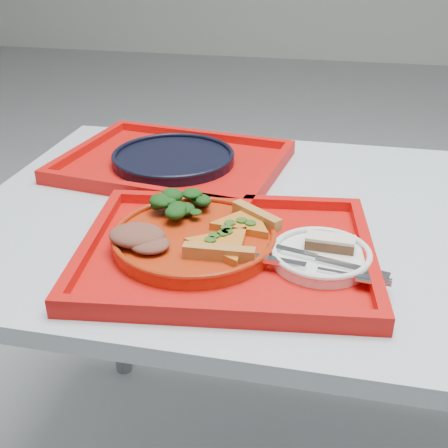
{
  "coord_description": "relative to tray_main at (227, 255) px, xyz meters",
  "views": [
    {
      "loc": [
        -0.14,
        -0.91,
        1.21
      ],
      "look_at": [
        -0.31,
        -0.12,
        0.78
      ],
      "focal_mm": 45.0,
      "sensor_mm": 36.0,
      "label": 1
    }
  ],
  "objects": [
    {
      "name": "side_plate",
      "position": [
        0.14,
        0.0,
        0.01
      ],
      "size": [
        0.15,
        0.15,
        0.01
      ],
      "primitive_type": "cylinder",
      "color": "white",
      "rests_on": "tray_main"
    },
    {
      "name": "salad_heap",
      "position": [
        -0.1,
        0.08,
        0.05
      ],
      "size": [
        0.09,
        0.08,
        0.05
      ],
      "primitive_type": "ellipsoid",
      "color": "black",
      "rests_on": "dinner_plate"
    },
    {
      "name": "dessert_bar",
      "position": [
        0.16,
        0.02,
        0.03
      ],
      "size": [
        0.08,
        0.03,
        0.02
      ],
      "rotation": [
        0.0,
        0.0,
        -0.05
      ],
      "color": "#4C2F19",
      "rests_on": "side_plate"
    },
    {
      "name": "fork",
      "position": [
        0.14,
        -0.05,
        0.02
      ],
      "size": [
        0.19,
        0.05,
        0.01
      ],
      "primitive_type": "cube",
      "rotation": [
        0.0,
        0.0,
        -0.13
      ],
      "color": "silver",
      "rests_on": "side_plate"
    },
    {
      "name": "pizza_slice_a",
      "position": [
        -0.0,
        -0.02,
        0.03
      ],
      "size": [
        0.11,
        0.12,
        0.02
      ],
      "primitive_type": null,
      "rotation": [
        0.0,
        0.0,
        1.61
      ],
      "color": "orange",
      "rests_on": "dinner_plate"
    },
    {
      "name": "tray_far",
      "position": [
        -0.19,
        0.34,
        0.0
      ],
      "size": [
        0.49,
        0.41,
        0.01
      ],
      "primitive_type": "cube",
      "rotation": [
        0.0,
        0.0,
        -0.14
      ],
      "color": "red",
      "rests_on": "table"
    },
    {
      "name": "dinner_plate",
      "position": [
        -0.05,
        0.01,
        0.02
      ],
      "size": [
        0.26,
        0.26,
        0.02
      ],
      "primitive_type": "cylinder",
      "color": "#AD270B",
      "rests_on": "tray_main"
    },
    {
      "name": "meat_portion",
      "position": [
        -0.13,
        -0.03,
        0.04
      ],
      "size": [
        0.09,
        0.07,
        0.03
      ],
      "primitive_type": "ellipsoid",
      "color": "brown",
      "rests_on": "dinner_plate"
    },
    {
      "name": "tray_main",
      "position": [
        0.0,
        0.0,
        0.0
      ],
      "size": [
        0.49,
        0.4,
        0.01
      ],
      "primitive_type": "cube",
      "rotation": [
        0.0,
        0.0,
        0.12
      ],
      "color": "red",
      "rests_on": "table"
    },
    {
      "name": "table",
      "position": [
        0.3,
        0.17,
        -0.08
      ],
      "size": [
        1.6,
        0.8,
        0.75
      ],
      "color": "#AEBAC3",
      "rests_on": "ground"
    },
    {
      "name": "pizza_slice_b",
      "position": [
        0.02,
        0.05,
        0.03
      ],
      "size": [
        0.15,
        0.15,
        0.02
      ],
      "primitive_type": null,
      "rotation": [
        0.0,
        0.0,
        4.06
      ],
      "color": "orange",
      "rests_on": "dinner_plate"
    },
    {
      "name": "knife",
      "position": [
        0.15,
        -0.02,
        0.02
      ],
      "size": [
        0.18,
        0.06,
        0.01
      ],
      "primitive_type": "cube",
      "rotation": [
        0.0,
        0.0,
        -0.25
      ],
      "color": "silver",
      "rests_on": "side_plate"
    },
    {
      "name": "navy_plate",
      "position": [
        -0.19,
        0.34,
        0.01
      ],
      "size": [
        0.26,
        0.26,
        0.02
      ],
      "primitive_type": "cylinder",
      "color": "black",
      "rests_on": "tray_far"
    }
  ]
}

